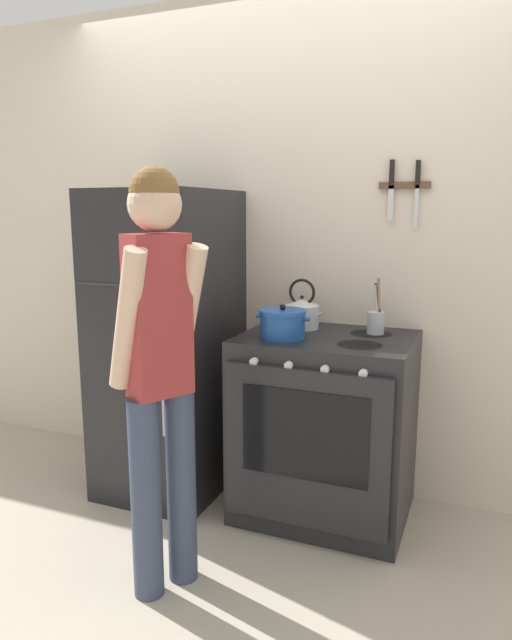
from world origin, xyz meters
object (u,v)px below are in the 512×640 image
Objects in this scene: utensil_jar at (376,321)px; person at (160,361)px; refrigerator at (168,344)px; tea_kettle at (302,313)px; dutch_oven_pot at (283,324)px; stove_range at (324,426)px.

utensil_jar is 1.11m from person.
tea_kettle is at bearing 12.82° from refrigerator.
tea_kettle reaches higher than dutch_oven_pot.
refrigerator is 1.07m from utensil_jar.
tea_kettle is (-0.17, 0.15, 0.51)m from stove_range.
stove_range is 0.55× the size of person.
dutch_oven_pot is (0.66, -0.09, 0.17)m from refrigerator.
person is at bearing -123.95° from utensil_jar.
refrigerator reaches higher than utensil_jar.
person reaches higher than stove_range.
person is (0.42, -0.76, 0.14)m from refrigerator.
dutch_oven_pot is at bearing 8.10° from person.
utensil_jar is at bearing 8.77° from refrigerator.
tea_kettle is 0.95m from person.
person is (-0.62, -0.92, -0.03)m from utensil_jar.
tea_kettle is 0.92× the size of utensil_jar.
person is at bearing -118.81° from stove_range.
refrigerator reaches higher than stove_range.
stove_range is 0.56m from utensil_jar.
person is at bearing -105.58° from tea_kettle.
dutch_oven_pot is 0.46m from utensil_jar.
refrigerator is 0.97× the size of person.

